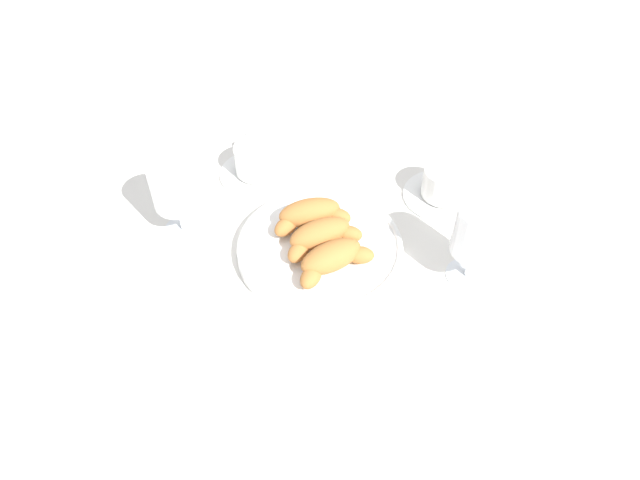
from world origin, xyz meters
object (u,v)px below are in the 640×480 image
(croissant_small, at_px, (321,236))
(sugar_packet, at_px, (307,147))
(pastry_plate, at_px, (320,248))
(coffee_cup_far, at_px, (256,163))
(croissant_large, at_px, (310,214))
(juice_glass_right, at_px, (480,233))
(coffee_cup_near, at_px, (445,185))
(croissant_extra, at_px, (332,259))
(juice_glass_left, at_px, (175,186))

(croissant_small, xyz_separation_m, sugar_packet, (-0.06, -0.26, -0.04))
(pastry_plate, height_order, coffee_cup_far, coffee_cup_far)
(croissant_large, height_order, juice_glass_right, juice_glass_right)
(croissant_small, xyz_separation_m, coffee_cup_near, (-0.24, -0.06, -0.02))
(croissant_large, xyz_separation_m, croissant_small, (-0.00, 0.05, 0.00))
(croissant_large, relative_size, coffee_cup_far, 1.01)
(croissant_small, bearing_deg, croissant_extra, 92.08)
(pastry_plate, bearing_deg, croissant_small, 98.03)
(croissant_extra, xyz_separation_m, sugar_packet, (-0.05, -0.31, -0.04))
(pastry_plate, distance_m, croissant_extra, 0.06)
(croissant_small, relative_size, croissant_extra, 1.02)
(croissant_small, height_order, sugar_packet, croissant_small)
(croissant_extra, distance_m, juice_glass_left, 0.27)
(juice_glass_right, distance_m, sugar_packet, 0.41)
(croissant_small, bearing_deg, coffee_cup_near, -165.19)
(croissant_large, bearing_deg, croissant_extra, 92.24)
(pastry_plate, distance_m, sugar_packet, 0.27)
(croissant_large, bearing_deg, sugar_packet, -105.16)
(pastry_plate, height_order, croissant_extra, croissant_extra)
(juice_glass_left, bearing_deg, croissant_large, 160.21)
(coffee_cup_near, relative_size, coffee_cup_far, 1.00)
(croissant_extra, relative_size, juice_glass_left, 0.96)
(sugar_packet, bearing_deg, juice_glass_right, 68.11)
(croissant_extra, relative_size, coffee_cup_near, 0.98)
(coffee_cup_near, xyz_separation_m, sugar_packet, (0.19, -0.20, -0.02))
(croissant_extra, distance_m, sugar_packet, 0.32)
(coffee_cup_far, relative_size, sugar_packet, 2.72)
(sugar_packet, bearing_deg, croissant_large, 31.68)
(croissant_large, relative_size, sugar_packet, 2.74)
(croissant_small, relative_size, coffee_cup_near, 1.00)
(pastry_plate, distance_m, juice_glass_right, 0.25)
(coffee_cup_near, relative_size, sugar_packet, 2.72)
(coffee_cup_far, relative_size, juice_glass_right, 0.97)
(pastry_plate, xyz_separation_m, croissant_small, (-0.00, 0.00, 0.03))
(croissant_large, bearing_deg, juice_glass_left, -19.79)
(sugar_packet, bearing_deg, croissant_extra, 37.05)
(juice_glass_left, bearing_deg, coffee_cup_far, -145.19)
(pastry_plate, relative_size, croissant_extra, 1.96)
(coffee_cup_near, bearing_deg, coffee_cup_far, -28.18)
(coffee_cup_far, bearing_deg, coffee_cup_near, 151.82)
(croissant_small, relative_size, coffee_cup_far, 1.00)
(croissant_large, bearing_deg, croissant_small, 92.41)
(croissant_large, height_order, sugar_packet, croissant_large)
(pastry_plate, height_order, juice_glass_right, juice_glass_right)
(croissant_extra, distance_m, juice_glass_right, 0.22)
(croissant_small, height_order, juice_glass_left, juice_glass_left)
(croissant_extra, bearing_deg, coffee_cup_far, -79.03)
(coffee_cup_near, relative_size, juice_glass_left, 0.97)
(croissant_large, distance_m, juice_glass_left, 0.21)
(coffee_cup_far, height_order, juice_glass_left, juice_glass_left)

